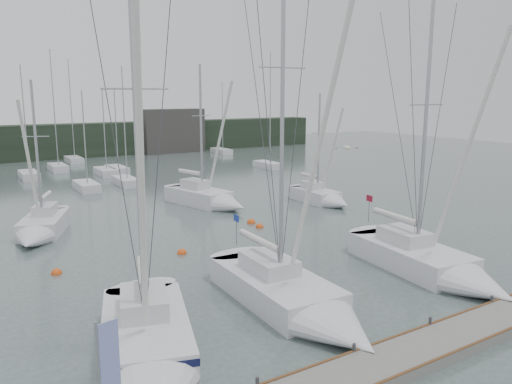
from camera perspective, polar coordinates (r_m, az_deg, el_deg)
ground at (r=22.76m, az=7.76°, el=-13.02°), size 160.00×160.00×0.00m
dock at (r=19.50m, az=17.61°, el=-17.14°), size 24.00×2.00×0.40m
far_treeline at (r=79.32m, az=-22.14°, el=5.37°), size 90.00×4.00×5.00m
far_building_right at (r=82.33m, az=-9.45°, el=6.90°), size 10.00×3.00×7.00m
sailboat_near_left at (r=17.92m, az=-12.22°, el=-17.91°), size 5.59×9.56×15.95m
sailboat_near_center at (r=21.57m, az=5.36°, el=-12.70°), size 3.60×10.72×17.60m
sailboat_near_right at (r=27.26m, az=20.25°, el=-8.18°), size 4.19×10.54×14.85m
sailboat_mid_b at (r=35.63m, az=-23.53°, el=-4.01°), size 4.96×7.59×10.97m
sailboat_mid_c at (r=41.90m, az=-5.13°, el=-0.86°), size 4.67×8.77×12.52m
sailboat_mid_e at (r=43.19m, az=7.80°, el=-0.71°), size 2.28×6.54×10.10m
buoy_a at (r=30.09m, az=-8.47°, el=-6.96°), size 0.58×0.58×0.58m
buoy_b at (r=35.46m, az=0.40°, el=-4.06°), size 0.57×0.57×0.57m
buoy_c at (r=28.55m, az=-21.83°, el=-8.66°), size 0.57×0.57×0.57m
dock_banner at (r=13.06m, az=-16.69°, el=-19.91°), size 0.57×0.15×3.77m
seagull at (r=20.46m, az=10.33°, el=5.00°), size 0.90×0.44×0.18m
buoy_d at (r=36.65m, az=-0.55°, el=-3.56°), size 0.63×0.63×0.63m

